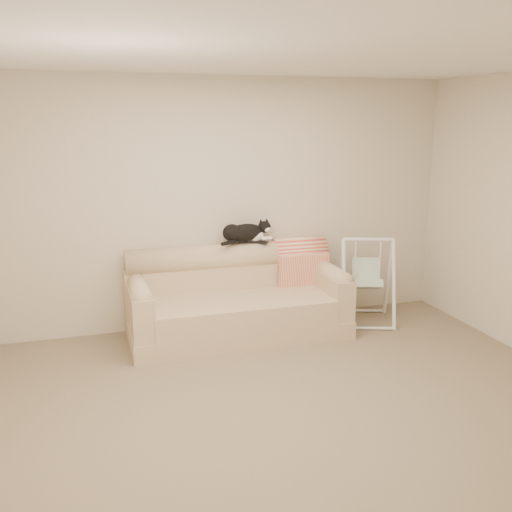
{
  "coord_description": "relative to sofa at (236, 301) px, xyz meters",
  "views": [
    {
      "loc": [
        -1.41,
        -3.78,
        2.17
      ],
      "look_at": [
        0.14,
        1.27,
        0.9
      ],
      "focal_mm": 40.0,
      "sensor_mm": 36.0,
      "label": 1
    }
  ],
  "objects": [
    {
      "name": "ground_plane",
      "position": [
        -0.04,
        -1.62,
        -0.35
      ],
      "size": [
        5.0,
        5.0,
        0.0
      ],
      "primitive_type": "plane",
      "color": "#77664D",
      "rests_on": "ground"
    },
    {
      "name": "room_shell",
      "position": [
        -0.04,
        -1.62,
        1.18
      ],
      "size": [
        5.04,
        4.04,
        2.6
      ],
      "color": "beige",
      "rests_on": "ground"
    },
    {
      "name": "sofa",
      "position": [
        0.0,
        0.0,
        0.0
      ],
      "size": [
        2.2,
        0.93,
        0.9
      ],
      "color": "tan",
      "rests_on": "ground"
    },
    {
      "name": "remote_a",
      "position": [
        0.19,
        0.25,
        0.56
      ],
      "size": [
        0.19,
        0.08,
        0.03
      ],
      "color": "black",
      "rests_on": "sofa"
    },
    {
      "name": "remote_b",
      "position": [
        0.32,
        0.21,
        0.56
      ],
      "size": [
        0.16,
        0.15,
        0.02
      ],
      "color": "black",
      "rests_on": "sofa"
    },
    {
      "name": "tuxedo_cat",
      "position": [
        0.17,
        0.24,
        0.66
      ],
      "size": [
        0.61,
        0.34,
        0.24
      ],
      "color": "black",
      "rests_on": "sofa"
    },
    {
      "name": "throw_blanket",
      "position": [
        0.77,
        0.23,
        0.37
      ],
      "size": [
        0.56,
        0.38,
        0.58
      ],
      "color": "#D54630",
      "rests_on": "sofa"
    },
    {
      "name": "baby_swing",
      "position": [
        1.45,
        -0.05,
        0.12
      ],
      "size": [
        0.74,
        0.76,
        0.94
      ],
      "color": "white",
      "rests_on": "ground"
    }
  ]
}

